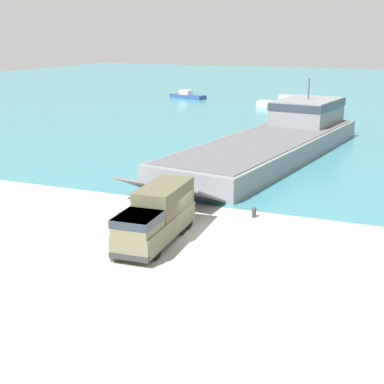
% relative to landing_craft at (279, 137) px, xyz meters
% --- Properties ---
extents(ground_plane, '(240.00, 240.00, 0.00)m').
position_rel_landing_craft_xyz_m(ground_plane, '(0.34, -26.13, -1.70)').
color(ground_plane, '#A8A59E').
extents(water_surface, '(240.00, 180.00, 0.01)m').
position_rel_landing_craft_xyz_m(water_surface, '(0.34, 69.60, -1.70)').
color(water_surface, teal).
rests_on(water_surface, ground_plane).
extents(landing_craft, '(13.97, 37.66, 7.23)m').
position_rel_landing_craft_xyz_m(landing_craft, '(0.00, 0.00, 0.00)').
color(landing_craft, gray).
rests_on(landing_craft, ground_plane).
extents(military_truck, '(2.68, 7.82, 3.27)m').
position_rel_landing_craft_xyz_m(military_truck, '(-0.88, -28.32, -0.03)').
color(military_truck, '#6B664C').
rests_on(military_truck, ground_plane).
extents(soldier_on_ramp, '(0.45, 0.25, 1.68)m').
position_rel_landing_craft_xyz_m(soldier_on_ramp, '(-3.38, -28.13, -0.73)').
color(soldier_on_ramp, '#475638').
rests_on(soldier_on_ramp, ground_plane).
extents(moored_boat_a, '(8.98, 3.32, 2.09)m').
position_rel_landing_craft_xyz_m(moored_boat_a, '(-7.82, 36.94, -1.01)').
color(moored_boat_a, white).
rests_on(moored_boat_a, ground_plane).
extents(moored_boat_b, '(7.88, 4.42, 1.59)m').
position_rel_landing_craft_xyz_m(moored_boat_b, '(-28.63, 43.38, -1.17)').
color(moored_boat_b, navy).
rests_on(moored_boat_b, ground_plane).
extents(mooring_bollard, '(0.35, 0.35, 0.72)m').
position_rel_landing_craft_xyz_m(mooring_bollard, '(3.35, -21.69, -1.31)').
color(mooring_bollard, '#333338').
rests_on(mooring_bollard, ground_plane).
extents(cargo_crate, '(0.91, 0.98, 0.66)m').
position_rel_landing_craft_xyz_m(cargo_crate, '(-1.82, -31.56, -1.37)').
color(cargo_crate, '#3D4C33').
rests_on(cargo_crate, ground_plane).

